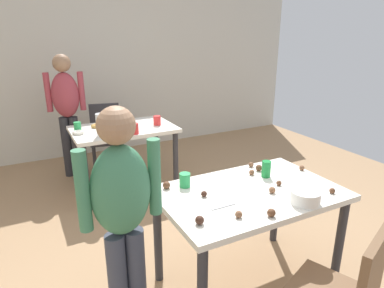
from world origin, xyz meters
TOP-DOWN VIEW (x-y plane):
  - ground_plane at (0.00, 0.00)m, footprint 6.40×6.40m
  - wall_back at (0.00, 3.20)m, footprint 6.40×0.10m
  - dining_table_near at (0.07, -0.25)m, footprint 1.21×0.78m
  - dining_table_far at (-0.23, 1.67)m, footprint 1.11×0.72m
  - chair_far_table at (-0.27, 2.39)m, footprint 0.48×0.48m
  - person_girl_near at (-0.81, -0.30)m, footprint 0.45×0.20m
  - person_adult_far at (-0.71, 2.39)m, footprint 0.45×0.27m
  - mixing_bowl at (0.27, -0.54)m, footprint 0.18×0.18m
  - soda_can at (0.31, -0.11)m, footprint 0.07×0.07m
  - fork_near at (-0.21, -0.35)m, footprint 0.17×0.02m
  - cup_near_0 at (-0.29, 0.01)m, footprint 0.08×0.08m
  - cake_ball_0 at (-0.43, -0.45)m, footprint 0.05×0.05m
  - cake_ball_1 at (0.18, -0.34)m, footprint 0.04×0.04m
  - cake_ball_2 at (-0.24, -0.18)m, footprint 0.04×0.04m
  - cake_ball_3 at (0.33, 0.09)m, footprint 0.04×0.04m
  - cake_ball_4 at (0.34, -0.00)m, footprint 0.05×0.05m
  - cake_ball_5 at (-0.19, -0.50)m, footprint 0.04×0.04m
  - cake_ball_6 at (0.53, -0.53)m, footprint 0.04×0.04m
  - cake_ball_7 at (-0.02, -0.57)m, footprint 0.05×0.05m
  - cake_ball_8 at (0.64, -0.14)m, footprint 0.04×0.04m
  - cake_ball_9 at (0.30, -0.27)m, footprint 0.04×0.04m
  - cake_ball_10 at (-0.41, 0.04)m, footprint 0.05×0.05m
  - cake_ball_11 at (0.24, -0.03)m, footprint 0.04×0.04m
  - pitcher_far at (-0.50, 1.47)m, footprint 0.12×0.12m
  - cup_far_0 at (0.14, 1.60)m, footprint 0.08×0.08m
  - cup_far_1 at (-0.70, 1.76)m, footprint 0.08×0.08m
  - cup_far_2 at (-0.19, 1.38)m, footprint 0.08×0.08m
  - donut_far_0 at (-0.49, 1.82)m, footprint 0.12×0.12m
  - donut_far_1 at (-0.12, 1.69)m, footprint 0.11×0.11m
  - donut_far_2 at (-0.24, 1.92)m, footprint 0.13×0.13m
  - donut_far_3 at (-0.72, 1.64)m, footprint 0.12×0.12m

SIDE VIEW (x-z plane):
  - ground_plane at x=0.00m, z-range 0.00..0.00m
  - chair_far_table at x=-0.27m, z-range 0.06..0.93m
  - dining_table_far at x=-0.23m, z-range 0.26..1.01m
  - dining_table_near at x=0.07m, z-range 0.27..1.02m
  - fork_near at x=-0.21m, z-range 0.75..0.76m
  - donut_far_1 at x=-0.12m, z-range 0.75..0.78m
  - donut_far_3 at x=-0.72m, z-range 0.75..0.78m
  - donut_far_0 at x=-0.49m, z-range 0.75..0.79m
  - cake_ball_9 at x=0.30m, z-range 0.75..0.79m
  - cake_ball_6 at x=0.53m, z-range 0.75..0.79m
  - cake_ball_2 at x=-0.24m, z-range 0.75..0.79m
  - donut_far_2 at x=-0.24m, z-range 0.75..0.79m
  - cake_ball_8 at x=0.64m, z-range 0.75..0.79m
  - cake_ball_11 at x=0.24m, z-range 0.75..0.79m
  - cake_ball_3 at x=0.33m, z-range 0.75..0.79m
  - cake_ball_5 at x=-0.19m, z-range 0.75..0.79m
  - cake_ball_1 at x=0.18m, z-range 0.75..0.79m
  - cake_ball_7 at x=-0.02m, z-range 0.75..0.80m
  - cake_ball_4 at x=0.34m, z-range 0.75..0.80m
  - cake_ball_0 at x=-0.43m, z-range 0.75..0.80m
  - cake_ball_10 at x=-0.41m, z-range 0.75..0.80m
  - mixing_bowl at x=0.27m, z-range 0.75..0.83m
  - cup_near_0 at x=-0.29m, z-range 0.75..0.85m
  - cup_far_1 at x=-0.70m, z-range 0.75..0.85m
  - cup_far_0 at x=0.14m, z-range 0.75..0.86m
  - cup_far_2 at x=-0.19m, z-range 0.75..0.86m
  - soda_can at x=0.31m, z-range 0.75..0.87m
  - person_girl_near at x=-0.81m, z-range 0.13..1.56m
  - pitcher_far at x=-0.50m, z-range 0.75..0.98m
  - person_adult_far at x=-0.71m, z-range 0.15..1.67m
  - wall_back at x=0.00m, z-range 0.00..2.60m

